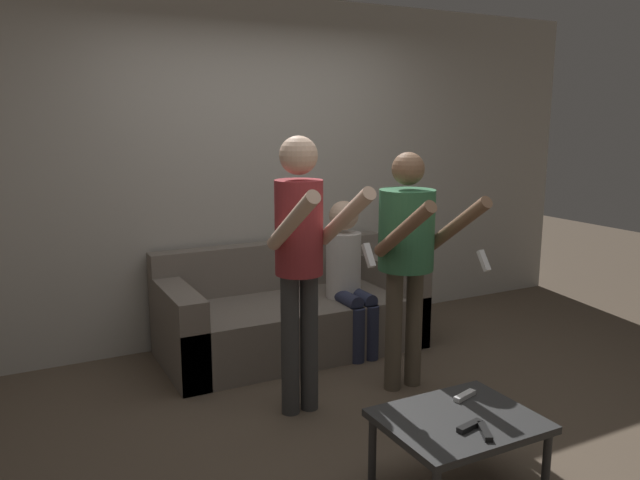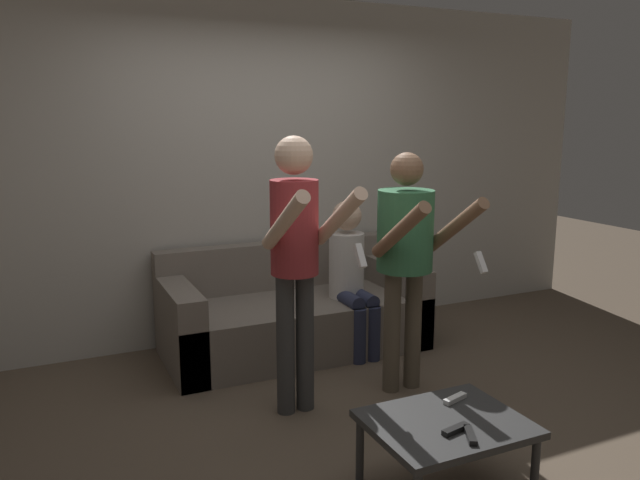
# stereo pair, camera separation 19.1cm
# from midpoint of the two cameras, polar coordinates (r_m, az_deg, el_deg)

# --- Properties ---
(ground_plane) EXTENTS (14.00, 14.00, 0.00)m
(ground_plane) POSITION_cam_midpoint_polar(r_m,az_deg,el_deg) (3.90, 2.78, -15.90)
(ground_plane) COLOR brown
(wall_back) EXTENTS (6.40, 0.06, 2.70)m
(wall_back) POSITION_cam_midpoint_polar(r_m,az_deg,el_deg) (5.05, -6.97, 6.28)
(wall_back) COLOR #B7B2A8
(wall_back) RESTS_ON ground_plane
(couch) EXTENTS (1.96, 0.90, 0.79)m
(couch) POSITION_cam_midpoint_polar(r_m,az_deg,el_deg) (4.85, -3.92, -6.89)
(couch) COLOR slate
(couch) RESTS_ON ground_plane
(person_standing_left) EXTENTS (0.40, 0.70, 1.67)m
(person_standing_left) POSITION_cam_midpoint_polar(r_m,az_deg,el_deg) (3.62, -3.27, -0.70)
(person_standing_left) COLOR #383838
(person_standing_left) RESTS_ON ground_plane
(person_standing_right) EXTENTS (0.48, 0.73, 1.56)m
(person_standing_right) POSITION_cam_midpoint_polar(r_m,az_deg,el_deg) (4.00, 6.70, -0.35)
(person_standing_right) COLOR brown
(person_standing_right) RESTS_ON ground_plane
(person_seated) EXTENTS (0.27, 0.51, 1.16)m
(person_seated) POSITION_cam_midpoint_polar(r_m,az_deg,el_deg) (4.73, 1.41, -2.82)
(person_seated) COLOR #282D47
(person_seated) RESTS_ON ground_plane
(coffee_table) EXTENTS (0.73, 0.58, 0.38)m
(coffee_table) POSITION_cam_midpoint_polar(r_m,az_deg,el_deg) (3.14, 10.80, -16.35)
(coffee_table) COLOR #2D2D2D
(coffee_table) RESTS_ON ground_plane
(remote_near) EXTENTS (0.10, 0.15, 0.02)m
(remote_near) POSITION_cam_midpoint_polar(r_m,az_deg,el_deg) (2.99, 12.94, -16.74)
(remote_near) COLOR black
(remote_near) RESTS_ON coffee_table
(remote_mid) EXTENTS (0.15, 0.07, 0.02)m
(remote_mid) POSITION_cam_midpoint_polar(r_m,az_deg,el_deg) (3.03, 11.71, -16.34)
(remote_mid) COLOR black
(remote_mid) RESTS_ON coffee_table
(remote_far) EXTENTS (0.15, 0.08, 0.02)m
(remote_far) POSITION_cam_midpoint_polar(r_m,az_deg,el_deg) (3.31, 11.45, -13.80)
(remote_far) COLOR white
(remote_far) RESTS_ON coffee_table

